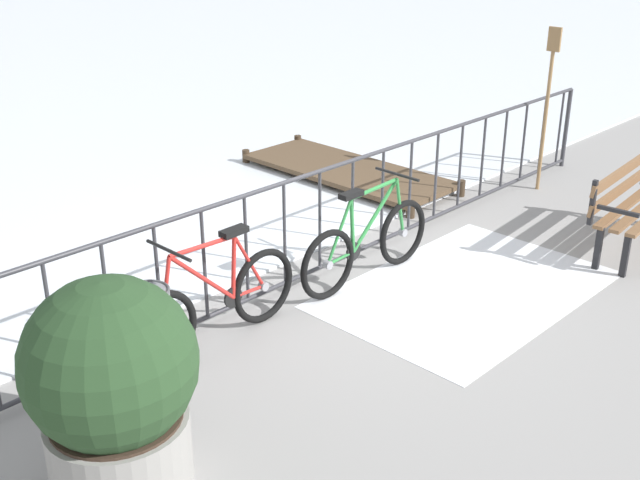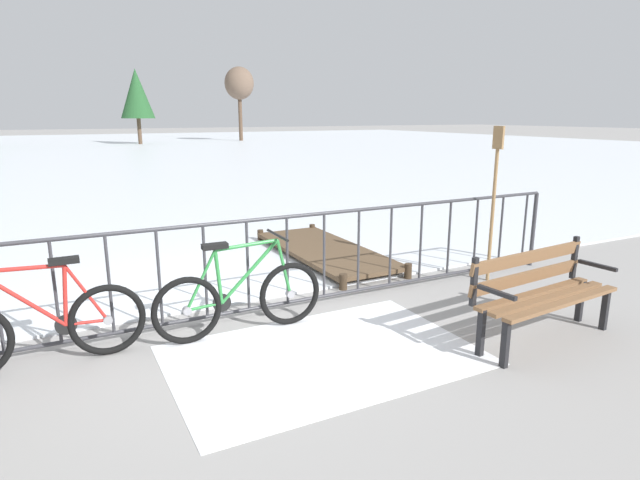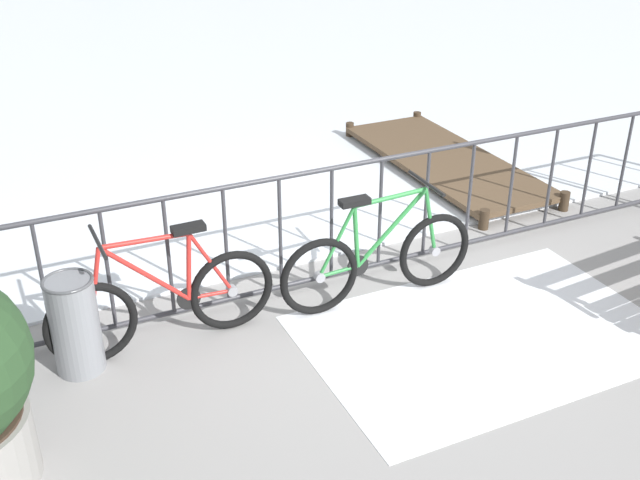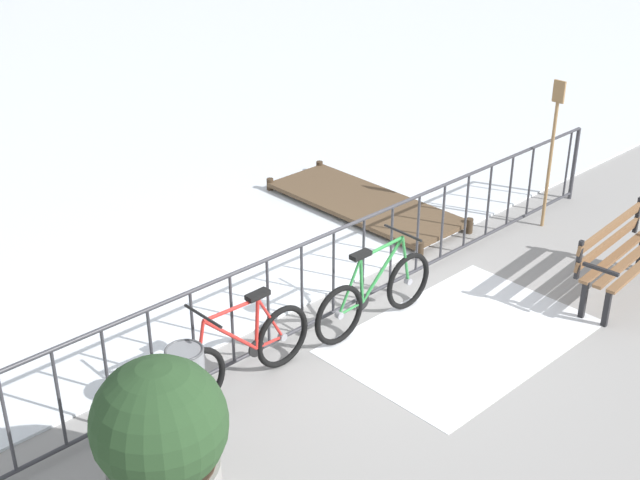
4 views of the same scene
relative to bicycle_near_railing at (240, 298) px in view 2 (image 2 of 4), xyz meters
The scene contains 11 objects.
ground_plane 0.54m from the bicycle_near_railing, 90.64° to the left, with size 160.00×160.00×0.00m, color gray.
frozen_pond 28.79m from the bicycle_near_railing, 90.01° to the left, with size 80.00×56.00×0.03m, color silver.
snow_patch 1.02m from the bicycle_near_railing, 58.69° to the right, with size 2.72×1.81×0.01m, color white.
railing_fence 0.43m from the bicycle_near_railing, 90.64° to the left, with size 9.06×0.06×1.07m.
bicycle_near_railing is the anchor object (origin of this frame).
bicycle_second 1.73m from the bicycle_near_railing, behind, with size 1.71×0.52×0.97m.
park_bench 2.88m from the bicycle_near_railing, 29.60° to the right, with size 1.64×0.62×0.89m.
oar_upright 3.52m from the bicycle_near_railing, ahead, with size 0.04×0.16×1.98m.
wooden_dock 2.95m from the bicycle_near_railing, 45.77° to the left, with size 1.10×2.94×0.20m.
tree_far_west 38.81m from the bicycle_near_railing, 71.01° to the left, with size 2.30×2.30×5.76m.
tree_centre 35.47m from the bicycle_near_railing, 82.70° to the left, with size 2.33×2.33×5.22m.
Camera 2 is at (-1.52, -5.03, 2.12)m, focal length 29.29 mm.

